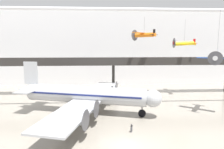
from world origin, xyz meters
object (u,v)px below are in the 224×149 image
at_px(suspended_plane_yellow_lowwing, 184,44).
at_px(suspended_plane_orange_highwing, 144,35).
at_px(suspended_plane_blue_trainer, 217,57).
at_px(info_sign_pedestal, 131,129).
at_px(airliner_silver_main, 85,95).

xyz_separation_m(suspended_plane_yellow_lowwing, suspended_plane_orange_highwing, (-10.83, -3.89, 1.89)).
xyz_separation_m(suspended_plane_blue_trainer, info_sign_pedestal, (-16.20, -7.24, -9.86)).
height_order(suspended_plane_blue_trainer, suspended_plane_yellow_lowwing, suspended_plane_yellow_lowwing).
relative_size(suspended_plane_yellow_lowwing, suspended_plane_orange_highwing, 1.16).
distance_m(suspended_plane_yellow_lowwing, suspended_plane_orange_highwing, 11.66).
bearing_deg(suspended_plane_yellow_lowwing, suspended_plane_blue_trainer, 93.17).
bearing_deg(suspended_plane_yellow_lowwing, airliner_silver_main, 31.54).
bearing_deg(info_sign_pedestal, suspended_plane_yellow_lowwing, 85.00).
bearing_deg(info_sign_pedestal, suspended_plane_blue_trainer, 56.17).
height_order(airliner_silver_main, suspended_plane_blue_trainer, suspended_plane_blue_trainer).
bearing_deg(suspended_plane_blue_trainer, airliner_silver_main, -57.32).
distance_m(suspended_plane_yellow_lowwing, info_sign_pedestal, 29.50).
bearing_deg(suspended_plane_yellow_lowwing, suspended_plane_orange_highwing, 22.85).
height_order(suspended_plane_blue_trainer, suspended_plane_orange_highwing, suspended_plane_orange_highwing).
bearing_deg(suspended_plane_orange_highwing, suspended_plane_yellow_lowwing, -114.47).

